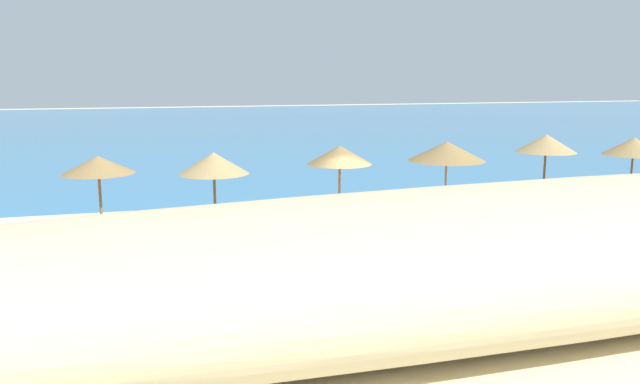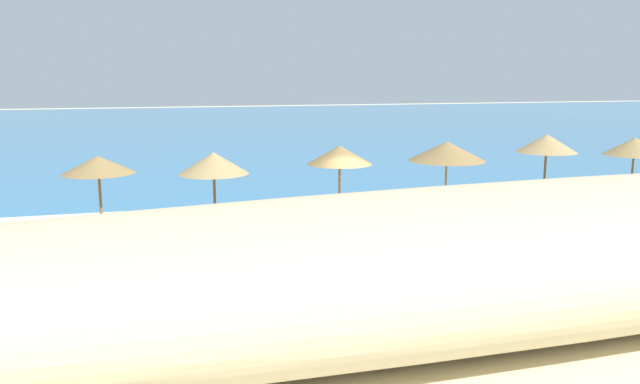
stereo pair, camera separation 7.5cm
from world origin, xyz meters
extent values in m
plane|color=beige|center=(0.00, 0.00, 0.00)|extent=(160.00, 160.00, 0.00)
cube|color=teal|center=(0.00, 41.79, 0.00)|extent=(160.00, 71.42, 0.01)
ellipsoid|color=beige|center=(2.91, -7.02, 1.45)|extent=(46.80, 7.27, 2.89)
cylinder|color=brown|center=(-7.94, 1.58, 1.13)|extent=(0.08, 0.08, 2.26)
cone|color=olive|center=(-7.94, 1.58, 2.37)|extent=(2.08, 2.08, 0.52)
cylinder|color=brown|center=(-4.60, 1.62, 1.06)|extent=(0.09, 0.09, 2.11)
cone|color=tan|center=(-4.60, 1.62, 2.29)|extent=(2.14, 2.14, 0.66)
cylinder|color=brown|center=(-0.53, 1.81, 1.12)|extent=(0.08, 0.08, 2.23)
cone|color=olive|center=(-0.53, 1.81, 2.38)|extent=(2.13, 2.13, 0.60)
cylinder|color=brown|center=(3.29, 1.86, 1.10)|extent=(0.07, 0.07, 2.20)
cone|color=olive|center=(3.29, 1.86, 2.38)|extent=(2.62, 2.62, 0.66)
cylinder|color=brown|center=(7.13, 1.81, 1.19)|extent=(0.08, 0.08, 2.38)
cone|color=tan|center=(7.13, 1.81, 2.54)|extent=(2.11, 2.11, 0.63)
cylinder|color=brown|center=(10.73, 1.65, 1.09)|extent=(0.07, 0.07, 2.18)
cone|color=#9E7F4C|center=(10.73, 1.65, 2.35)|extent=(2.17, 2.17, 0.64)
cube|color=yellow|center=(7.19, 0.52, 0.29)|extent=(1.65, 1.07, 0.07)
cube|color=yellow|center=(7.88, 0.72, 0.73)|extent=(0.47, 0.73, 0.85)
cylinder|color=silver|center=(6.49, 0.62, 0.13)|extent=(0.04, 0.04, 0.26)
cylinder|color=silver|center=(6.65, 0.07, 0.13)|extent=(0.04, 0.04, 0.26)
cylinder|color=silver|center=(7.73, 0.98, 0.13)|extent=(0.04, 0.04, 0.26)
cylinder|color=silver|center=(7.89, 0.42, 0.13)|extent=(0.04, 0.04, 0.26)
cube|color=blue|center=(-5.62, -2.96, 0.19)|extent=(0.43, 0.46, 0.39)
camera|label=1|loc=(-6.44, -17.62, 5.00)|focal=35.42mm
camera|label=2|loc=(-6.37, -17.64, 5.00)|focal=35.42mm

